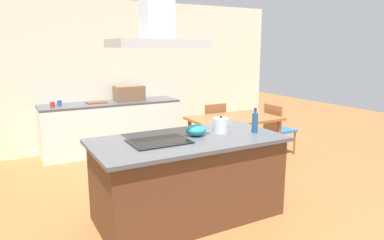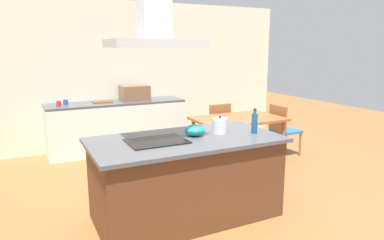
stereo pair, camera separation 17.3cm
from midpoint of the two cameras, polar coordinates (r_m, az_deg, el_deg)
ground at (r=5.34m, az=-9.30°, el=-8.73°), size 16.00×16.00×0.00m
wall_back at (r=6.71m, az=-14.75°, el=7.03°), size 7.20×0.10×2.70m
kitchen_island at (r=3.89m, az=-1.96°, el=-9.37°), size 2.05×1.05×0.90m
cooktop at (r=3.62m, az=-6.72°, el=-3.52°), size 0.60×0.44×0.01m
tea_kettle at (r=3.97m, az=3.47°, el=-0.90°), size 0.23×0.18×0.20m
olive_oil_bottle at (r=4.02m, az=9.01°, el=-0.37°), size 0.07×0.07×0.28m
mixing_bowl at (r=3.84m, az=-0.67°, el=-1.68°), size 0.22×0.22×0.12m
back_counter at (r=6.48m, az=-13.64°, el=-1.12°), size 2.43×0.62×0.90m
countertop_microwave at (r=6.48m, az=-11.00°, el=4.29°), size 0.50×0.38×0.28m
coffee_mug_red at (r=6.15m, az=-22.55°, el=2.33°), size 0.08×0.08×0.09m
coffee_mug_blue at (r=6.29m, az=-21.56°, el=2.59°), size 0.08×0.08×0.09m
cutting_board at (r=6.39m, az=-16.05°, el=2.76°), size 0.34×0.24×0.02m
dining_table at (r=5.68m, az=6.03°, el=-0.40°), size 1.40×0.90×0.75m
chair_facing_back_wall at (r=6.26m, az=2.53°, el=-0.70°), size 0.42×0.42×0.89m
chair_at_right_end at (r=6.27m, az=12.89°, el=-0.97°), size 0.42×0.42×0.89m
range_hood at (r=3.50m, az=-7.20°, el=15.72°), size 0.90×0.55×0.78m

